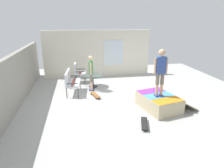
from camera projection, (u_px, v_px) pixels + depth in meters
ground_plane at (120, 101)px, 8.20m from camera, size 12.00×12.00×0.10m
back_wall_cinderblock at (13, 82)px, 7.22m from camera, size 9.00×0.20×1.95m
house_facade at (98, 54)px, 11.25m from camera, size 0.23×6.00×2.60m
skate_ramp at (159, 102)px, 7.30m from camera, size 1.90×2.10×0.54m
patio_bench at (71, 80)px, 8.72m from camera, size 1.29×0.66×1.02m
patio_chair_near_house at (78, 71)px, 10.26m from camera, size 0.65×0.59×1.02m
patio_table at (93, 79)px, 9.65m from camera, size 0.90×0.90×0.57m
person_watching at (91, 71)px, 8.99m from camera, size 0.48×0.28×1.63m
person_skater at (161, 70)px, 6.81m from camera, size 0.26×0.48×1.68m
skateboard_by_bench at (95, 95)px, 8.49m from camera, size 0.82×0.43×0.10m
skateboard_spare at (144, 123)px, 6.18m from camera, size 0.82×0.41×0.10m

